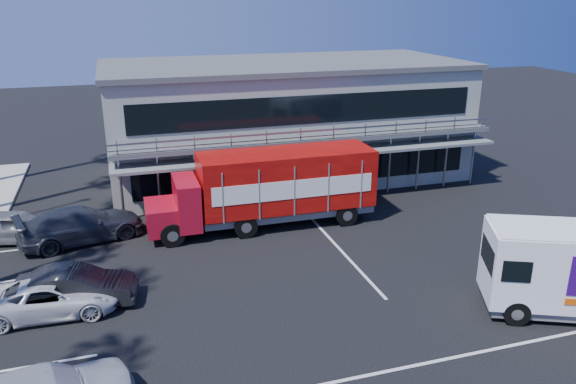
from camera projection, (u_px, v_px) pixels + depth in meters
name	position (u px, v px, depth m)	size (l,w,h in m)	color
ground	(321.00, 283.00, 23.10)	(120.00, 120.00, 0.00)	black
building	(285.00, 119.00, 36.18)	(22.40, 12.00, 7.30)	gray
red_truck	(271.00, 186.00, 28.28)	(11.47, 2.84, 3.85)	#A90D20
parked_car_b	(75.00, 287.00, 21.28)	(1.58, 4.52, 1.49)	black
parked_car_c	(53.00, 297.00, 20.73)	(2.20, 4.77, 1.33)	silver
parked_car_d	(81.00, 225.00, 26.83)	(2.34, 5.77, 1.67)	#272B34
parked_car_e	(16.00, 227.00, 26.81)	(1.81, 4.49, 1.53)	gray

